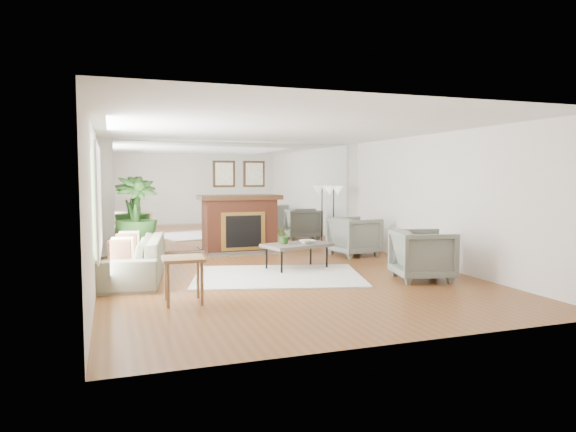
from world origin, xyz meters
name	(u,v)px	position (x,y,z in m)	size (l,w,h in m)	color
ground	(289,279)	(0.00, 0.00, 0.00)	(7.00, 7.00, 0.00)	brown
wall_left	(95,207)	(-2.99, 0.00, 1.25)	(0.02, 7.00, 2.50)	white
wall_right	(443,201)	(2.99, 0.00, 1.25)	(0.02, 7.00, 2.50)	white
wall_back	(239,196)	(0.00, 3.49, 1.25)	(6.00, 0.02, 2.50)	white
mirror_panel	(239,196)	(0.00, 3.47, 1.25)	(5.40, 0.04, 2.40)	silver
window_panel	(97,199)	(-2.96, 0.40, 1.35)	(0.04, 2.40, 1.50)	#B2E09E
fireplace	(241,222)	(0.00, 3.26, 0.66)	(1.85, 0.83, 2.05)	brown
area_rug	(278,276)	(-0.13, 0.19, 0.01)	(2.79, 1.99, 0.03)	white
coffee_table	(297,246)	(0.42, 0.74, 0.44)	(1.33, 0.98, 0.48)	#5C5148
sofa	(133,259)	(-2.45, 0.79, 0.35)	(2.37, 0.93, 0.69)	gray
armchair_back	(354,236)	(2.16, 1.92, 0.42)	(0.89, 0.91, 0.83)	slate
armchair_front	(423,255)	(2.05, -0.80, 0.41)	(0.88, 0.91, 0.83)	slate
side_table	(183,265)	(-1.87, -1.08, 0.52)	(0.57, 0.57, 0.62)	brown
potted_ficus	(136,217)	(-2.31, 2.49, 0.91)	(0.96, 0.96, 1.70)	#2A251E
floor_lamp	(334,195)	(2.20, 3.10, 1.25)	(0.48, 0.26, 1.46)	black
tabletop_plant	(284,235)	(0.19, 0.80, 0.64)	(0.29, 0.25, 0.32)	#2D5720
fruit_bowl	(307,242)	(0.58, 0.67, 0.51)	(0.27, 0.27, 0.07)	brown
book	(306,241)	(0.65, 0.92, 0.49)	(0.19, 0.26, 0.02)	brown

